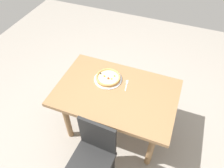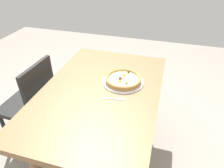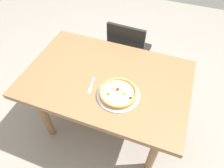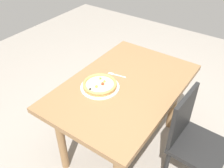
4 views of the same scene
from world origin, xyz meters
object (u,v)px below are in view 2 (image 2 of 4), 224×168
(fork, at_px, (115,99))
(dining_table, at_px, (101,101))
(plate, at_px, (123,82))
(chair_near, at_px, (32,103))
(pizza, at_px, (123,79))

(fork, bearing_deg, dining_table, 141.36)
(dining_table, distance_m, plate, 0.23)
(chair_near, height_order, fork, chair_near)
(plate, bearing_deg, chair_near, -79.16)
(plate, relative_size, pizza, 1.13)
(pizza, height_order, fork, pizza)
(dining_table, xyz_separation_m, fork, (0.07, 0.14, 0.11))
(plate, bearing_deg, pizza, 179.20)
(dining_table, distance_m, fork, 0.19)
(dining_table, distance_m, chair_near, 0.67)
(chair_near, bearing_deg, fork, -92.70)
(plate, height_order, pizza, pizza)
(chair_near, bearing_deg, dining_table, -87.22)
(dining_table, bearing_deg, chair_near, -89.74)
(dining_table, bearing_deg, fork, 61.18)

